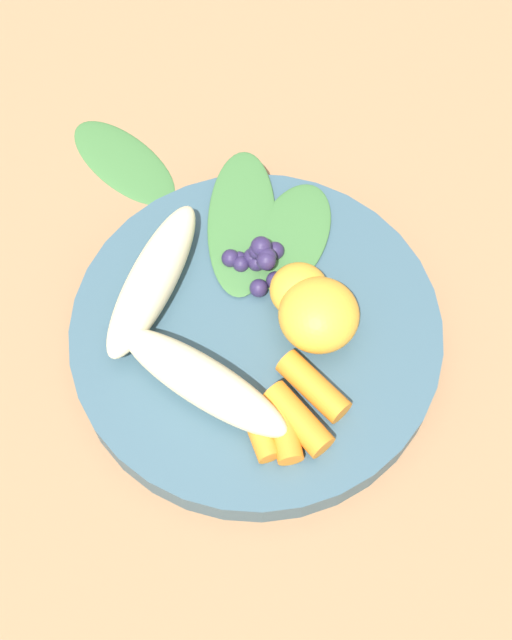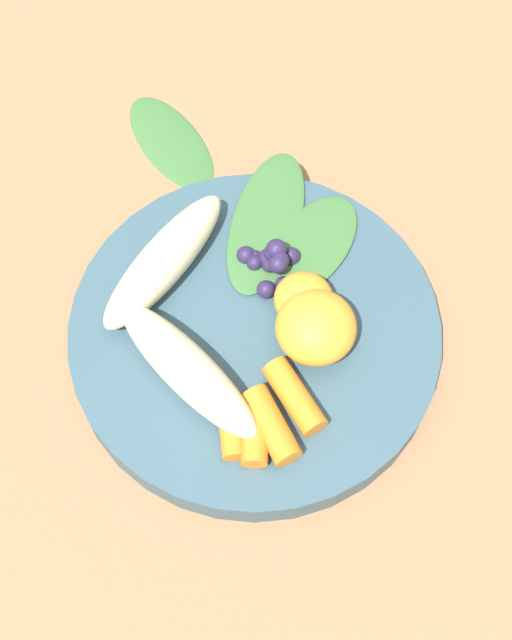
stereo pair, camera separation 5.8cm
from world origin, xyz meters
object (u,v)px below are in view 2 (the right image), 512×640
Objects in this scene: kale_leaf_stray at (172,141)px; orange_segment_near at (305,299)px; banana_peeled_left at (189,369)px; banana_peeled_right at (165,260)px; bowl at (256,335)px.

orange_segment_near is at bearing 178.74° from kale_leaf_stray.
orange_segment_near is 0.20m from kale_leaf_stray.
banana_peeled_right is at bearing 149.51° from banana_peeled_left.
bowl reaches higher than kale_leaf_stray.
banana_peeled_left is (0.04, -0.04, 0.03)m from bowl.
bowl is at bearing 90.10° from banana_peeled_right.
kale_leaf_stray is at bearing -159.40° from bowl.
banana_peeled_right is at bearing 149.47° from kale_leaf_stray.
banana_peeled_right is 0.14m from kale_leaf_stray.
kale_leaf_stray is (-0.14, -0.00, -0.04)m from banana_peeled_right.
bowl is 0.05m from orange_segment_near.
banana_peeled_right is 0.10m from orange_segment_near.
banana_peeled_left is at bearing 153.70° from kale_leaf_stray.
bowl is 2.36× the size of kale_leaf_stray.
orange_segment_near is at bearing 107.15° from banana_peeled_right.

